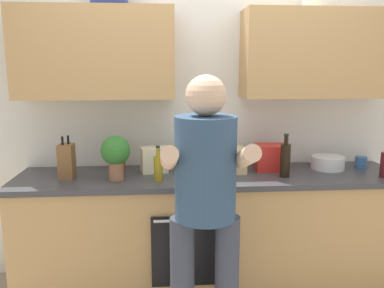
# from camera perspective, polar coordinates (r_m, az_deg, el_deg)

# --- Properties ---
(ground_plane) EXTENTS (12.00, 12.00, 0.00)m
(ground_plane) POSITION_cam_1_polar(r_m,az_deg,el_deg) (3.25, 2.60, -19.95)
(ground_plane) COLOR gray
(back_wall_unit) EXTENTS (4.00, 0.38, 2.50)m
(back_wall_unit) POSITION_cam_1_polar(r_m,az_deg,el_deg) (3.07, 2.18, 7.66)
(back_wall_unit) COLOR silver
(back_wall_unit) RESTS_ON ground
(counter) EXTENTS (2.84, 0.67, 0.90)m
(counter) POSITION_cam_1_polar(r_m,az_deg,el_deg) (3.04, 2.67, -12.64)
(counter) COLOR tan
(counter) RESTS_ON ground
(person_standing) EXTENTS (0.49, 0.45, 1.64)m
(person_standing) POSITION_cam_1_polar(r_m,az_deg,el_deg) (2.19, 1.96, -7.71)
(person_standing) COLOR #383D4C
(person_standing) RESTS_ON ground
(bottle_soy) EXTENTS (0.07, 0.07, 0.31)m
(bottle_soy) POSITION_cam_1_polar(r_m,az_deg,el_deg) (2.88, 13.46, -2.21)
(bottle_soy) COLOR black
(bottle_soy) RESTS_ON counter
(bottle_syrup) EXTENTS (0.08, 0.08, 0.25)m
(bottle_syrup) POSITION_cam_1_polar(r_m,az_deg,el_deg) (3.07, -10.46, -1.81)
(bottle_syrup) COLOR #8C4C14
(bottle_syrup) RESTS_ON counter
(bottle_oil) EXTENTS (0.06, 0.06, 0.25)m
(bottle_oil) POSITION_cam_1_polar(r_m,az_deg,el_deg) (2.72, -4.95, -3.41)
(bottle_oil) COLOR olive
(bottle_oil) RESTS_ON counter
(bottle_soda) EXTENTS (0.06, 0.06, 0.34)m
(bottle_soda) POSITION_cam_1_polar(r_m,az_deg,el_deg) (2.90, -1.51, -1.47)
(bottle_soda) COLOR #198C33
(bottle_soda) RESTS_ON counter
(cup_tea) EXTENTS (0.09, 0.09, 0.09)m
(cup_tea) POSITION_cam_1_polar(r_m,az_deg,el_deg) (3.34, 23.41, -2.47)
(cup_tea) COLOR #33598C
(cup_tea) RESTS_ON counter
(mixing_bowl) EXTENTS (0.25, 0.25, 0.10)m
(mixing_bowl) POSITION_cam_1_polar(r_m,az_deg,el_deg) (3.22, 19.19, -2.57)
(mixing_bowl) COLOR silver
(mixing_bowl) RESTS_ON counter
(knife_block) EXTENTS (0.10, 0.14, 0.30)m
(knife_block) POSITION_cam_1_polar(r_m,az_deg,el_deg) (2.91, -17.83, -2.39)
(knife_block) COLOR brown
(knife_block) RESTS_ON counter
(potted_herb) EXTENTS (0.20, 0.20, 0.31)m
(potted_herb) POSITION_cam_1_polar(r_m,az_deg,el_deg) (2.76, -11.08, -1.31)
(potted_herb) COLOR #9E6647
(potted_herb) RESTS_ON counter
(grocery_bag_bread) EXTENTS (0.24, 0.20, 0.18)m
(grocery_bag_bread) POSITION_cam_1_polar(r_m,az_deg,el_deg) (2.95, 5.40, -2.34)
(grocery_bag_bread) COLOR tan
(grocery_bag_bread) RESTS_ON counter
(grocery_bag_crisps) EXTENTS (0.24, 0.21, 0.20)m
(grocery_bag_crisps) POSITION_cam_1_polar(r_m,az_deg,el_deg) (3.06, 11.42, -1.92)
(grocery_bag_crisps) COLOR red
(grocery_bag_crisps) RESTS_ON counter
(grocery_bag_rice) EXTENTS (0.22, 0.18, 0.19)m
(grocery_bag_rice) POSITION_cam_1_polar(r_m,az_deg,el_deg) (2.96, -5.55, -2.29)
(grocery_bag_rice) COLOR beige
(grocery_bag_rice) RESTS_ON counter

